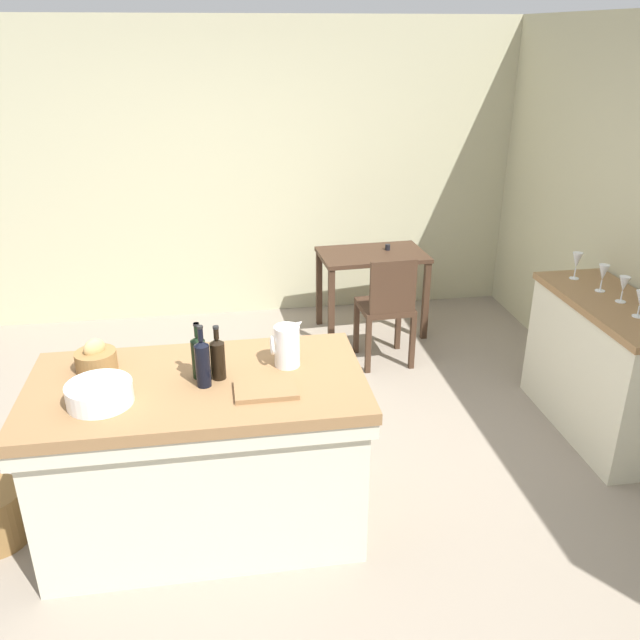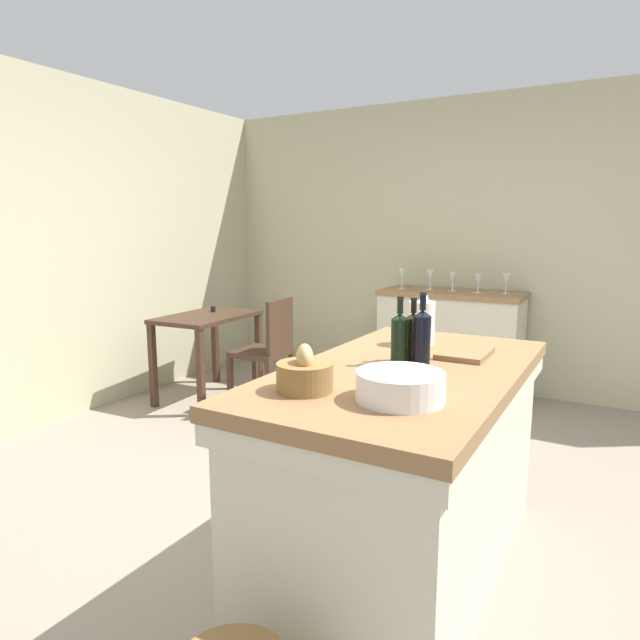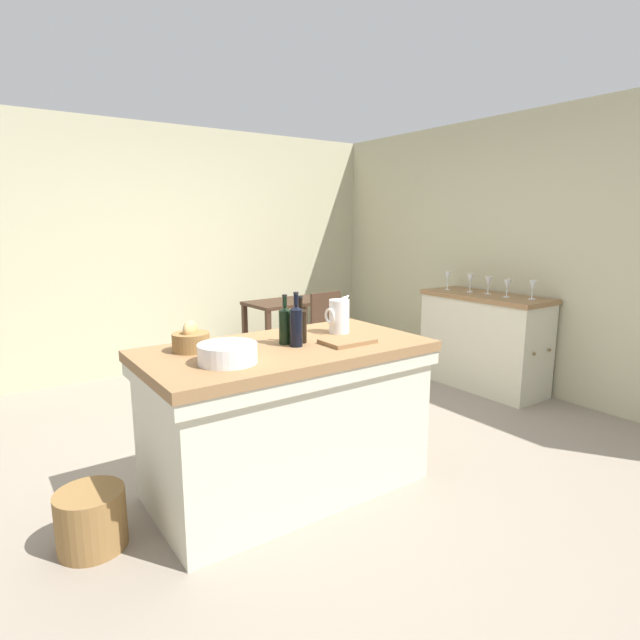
# 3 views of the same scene
# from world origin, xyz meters

# --- Properties ---
(ground_plane) EXTENTS (6.76, 6.76, 0.00)m
(ground_plane) POSITION_xyz_m (0.00, 0.00, 0.00)
(ground_plane) COLOR gray
(wall_back) EXTENTS (5.32, 0.12, 2.60)m
(wall_back) POSITION_xyz_m (0.00, 2.60, 1.30)
(wall_back) COLOR #B7B28E
(wall_back) RESTS_ON ground
(island_table) EXTENTS (1.65, 0.88, 0.90)m
(island_table) POSITION_xyz_m (-0.31, -0.43, 0.48)
(island_table) COLOR olive
(island_table) RESTS_ON ground
(side_cabinet) EXTENTS (0.52, 1.24, 0.92)m
(side_cabinet) POSITION_xyz_m (2.26, 0.13, 0.46)
(side_cabinet) COLOR olive
(side_cabinet) RESTS_ON ground
(writing_desk) EXTENTS (0.93, 0.61, 0.78)m
(writing_desk) POSITION_xyz_m (1.13, 1.91, 0.61)
(writing_desk) COLOR #3D281C
(writing_desk) RESTS_ON ground
(wooden_chair) EXTENTS (0.42, 0.42, 0.91)m
(wooden_chair) POSITION_xyz_m (1.10, 1.28, 0.50)
(wooden_chair) COLOR #3D281C
(wooden_chair) RESTS_ON ground
(pitcher) EXTENTS (0.17, 0.13, 0.26)m
(pitcher) POSITION_xyz_m (0.14, -0.33, 1.01)
(pitcher) COLOR white
(pitcher) RESTS_ON island_table
(wash_bowl) EXTENTS (0.30, 0.30, 0.10)m
(wash_bowl) POSITION_xyz_m (-0.75, -0.57, 0.95)
(wash_bowl) COLOR white
(wash_bowl) RESTS_ON island_table
(bread_basket) EXTENTS (0.20, 0.20, 0.17)m
(bread_basket) POSITION_xyz_m (-0.81, -0.24, 0.96)
(bread_basket) COLOR olive
(bread_basket) RESTS_ON island_table
(cutting_board) EXTENTS (0.30, 0.21, 0.02)m
(cutting_board) POSITION_xyz_m (0.01, -0.59, 0.91)
(cutting_board) COLOR olive
(cutting_board) RESTS_ON island_table
(wine_bottle_dark) EXTENTS (0.07, 0.07, 0.28)m
(wine_bottle_dark) POSITION_xyz_m (-0.20, -0.42, 1.01)
(wine_bottle_dark) COLOR black
(wine_bottle_dark) RESTS_ON island_table
(wine_bottle_amber) EXTENTS (0.07, 0.07, 0.29)m
(wine_bottle_amber) POSITION_xyz_m (-0.30, -0.39, 1.01)
(wine_bottle_amber) COLOR black
(wine_bottle_amber) RESTS_ON island_table
(wine_bottle_green) EXTENTS (0.07, 0.07, 0.32)m
(wine_bottle_green) POSITION_xyz_m (-0.28, -0.48, 1.02)
(wine_bottle_green) COLOR black
(wine_bottle_green) RESTS_ON island_table
(wine_glass_middle) EXTENTS (0.07, 0.07, 0.17)m
(wine_glass_middle) POSITION_xyz_m (2.29, 0.14, 1.03)
(wine_glass_middle) COLOR white
(wine_glass_middle) RESTS_ON side_cabinet
(wine_glass_right) EXTENTS (0.07, 0.07, 0.18)m
(wine_glass_right) POSITION_xyz_m (2.26, 0.33, 1.04)
(wine_glass_right) COLOR white
(wine_glass_right) RESTS_ON side_cabinet
(wine_glass_far_right) EXTENTS (0.07, 0.07, 0.18)m
(wine_glass_far_right) POSITION_xyz_m (2.21, 0.57, 1.05)
(wine_glass_far_right) COLOR white
(wine_glass_far_right) RESTS_ON side_cabinet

